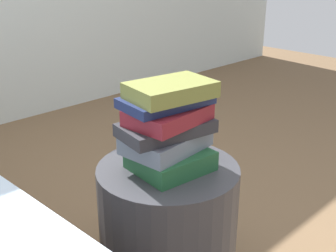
{
  "coord_description": "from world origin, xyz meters",
  "views": [
    {
      "loc": [
        -0.88,
        -0.89,
        1.11
      ],
      "look_at": [
        0.0,
        0.0,
        0.61
      ],
      "focal_mm": 46.55,
      "sensor_mm": 36.0,
      "label": 1
    }
  ],
  "objects": [
    {
      "name": "book_slate",
      "position": [
        -0.0,
        0.01,
        0.56
      ],
      "size": [
        0.27,
        0.2,
        0.06
      ],
      "primitive_type": "cube",
      "rotation": [
        0.0,
        0.0,
        0.08
      ],
      "color": "slate",
      "rests_on": "book_forest"
    },
    {
      "name": "side_table",
      "position": [
        0.0,
        0.0,
        0.24
      ],
      "size": [
        0.46,
        0.46,
        0.47
      ],
      "primitive_type": "cylinder",
      "color": "#333338",
      "rests_on": "ground_plane"
    },
    {
      "name": "book_forest",
      "position": [
        0.0,
        -0.01,
        0.5
      ],
      "size": [
        0.25,
        0.23,
        0.06
      ],
      "primitive_type": "cube",
      "rotation": [
        0.0,
        0.0,
        -0.11
      ],
      "color": "#1E512D",
      "rests_on": "side_table"
    },
    {
      "name": "book_navy",
      "position": [
        -0.0,
        0.01,
        0.69
      ],
      "size": [
        0.29,
        0.19,
        0.03
      ],
      "primitive_type": "cube",
      "rotation": [
        0.0,
        0.0,
        -0.12
      ],
      "color": "#19234C",
      "rests_on": "book_maroon"
    },
    {
      "name": "book_olive",
      "position": [
        -0.0,
        -0.01,
        0.73
      ],
      "size": [
        0.27,
        0.2,
        0.05
      ],
      "primitive_type": "cube",
      "rotation": [
        0.0,
        0.0,
        -0.16
      ],
      "color": "olive",
      "rests_on": "book_navy"
    },
    {
      "name": "book_charcoal",
      "position": [
        -0.01,
        -0.0,
        0.61
      ],
      "size": [
        0.31,
        0.21,
        0.04
      ],
      "primitive_type": "cube",
      "rotation": [
        0.0,
        0.0,
        -0.18
      ],
      "color": "#28282D",
      "rests_on": "book_slate"
    },
    {
      "name": "book_maroon",
      "position": [
        -0.01,
        -0.01,
        0.65
      ],
      "size": [
        0.26,
        0.19,
        0.05
      ],
      "primitive_type": "cube",
      "rotation": [
        0.0,
        0.0,
        0.07
      ],
      "color": "maroon",
      "rests_on": "book_charcoal"
    }
  ]
}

